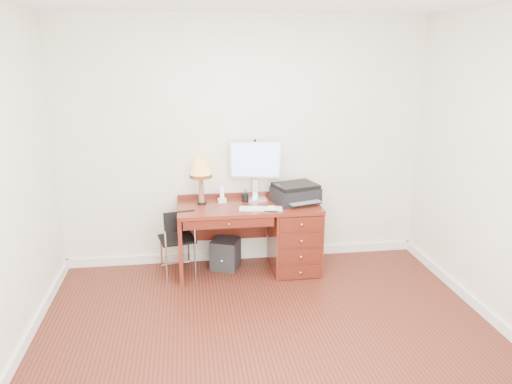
{
  "coord_description": "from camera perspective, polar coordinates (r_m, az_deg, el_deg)",
  "views": [
    {
      "loc": [
        -0.63,
        -3.6,
        2.33
      ],
      "look_at": [
        0.05,
        1.2,
        0.95
      ],
      "focal_mm": 35.0,
      "sensor_mm": 36.0,
      "label": 1
    }
  ],
  "objects": [
    {
      "name": "monitor",
      "position": [
        5.41,
        -0.17,
        3.32
      ],
      "size": [
        0.55,
        0.22,
        0.64
      ],
      "rotation": [
        0.0,
        0.0,
        -0.18
      ],
      "color": "silver",
      "rests_on": "desk"
    },
    {
      "name": "pen_cup",
      "position": [
        5.38,
        -1.22,
        -0.65
      ],
      "size": [
        0.07,
        0.07,
        0.09
      ],
      "primitive_type": "cylinder",
      "color": "black",
      "rests_on": "desk"
    },
    {
      "name": "leg_lamp",
      "position": [
        5.27,
        -6.34,
        2.4
      ],
      "size": [
        0.24,
        0.24,
        0.49
      ],
      "color": "black",
      "rests_on": "desk"
    },
    {
      "name": "chair",
      "position": [
        5.31,
        -9.04,
        -4.94
      ],
      "size": [
        0.42,
        0.42,
        0.76
      ],
      "rotation": [
        0.0,
        0.0,
        0.21
      ],
      "color": "black",
      "rests_on": "ground"
    },
    {
      "name": "printer",
      "position": [
        5.38,
        4.53,
        -0.12
      ],
      "size": [
        0.54,
        0.47,
        0.2
      ],
      "rotation": [
        0.0,
        0.0,
        0.29
      ],
      "color": "black",
      "rests_on": "desk"
    },
    {
      "name": "room_shell",
      "position": [
        4.85,
        0.38,
        -12.13
      ],
      "size": [
        4.0,
        4.0,
        4.0
      ],
      "color": "white",
      "rests_on": "ground"
    },
    {
      "name": "ground",
      "position": [
        4.34,
        1.65,
        -16.58
      ],
      "size": [
        4.0,
        4.0,
        0.0
      ],
      "primitive_type": "plane",
      "color": "#3D160E",
      "rests_on": "ground"
    },
    {
      "name": "phone",
      "position": [
        5.38,
        -3.91,
        -0.61
      ],
      "size": [
        0.09,
        0.09,
        0.18
      ],
      "rotation": [
        0.0,
        0.0,
        0.02
      ],
      "color": "white",
      "rests_on": "desk"
    },
    {
      "name": "equipment_box",
      "position": [
        5.56,
        -3.5,
        -7.06
      ],
      "size": [
        0.37,
        0.37,
        0.33
      ],
      "primitive_type": "cube",
      "rotation": [
        0.0,
        0.0,
        -0.37
      ],
      "color": "black",
      "rests_on": "ground"
    },
    {
      "name": "keyboard",
      "position": [
        5.13,
        0.56,
        -1.91
      ],
      "size": [
        0.46,
        0.2,
        0.02
      ],
      "primitive_type": "cube",
      "rotation": [
        0.0,
        0.0,
        -0.17
      ],
      "color": "white",
      "rests_on": "desk"
    },
    {
      "name": "mouse_pad",
      "position": [
        5.14,
        1.75,
        -1.87
      ],
      "size": [
        0.2,
        0.2,
        0.04
      ],
      "color": "black",
      "rests_on": "desk"
    },
    {
      "name": "desk",
      "position": [
        5.45,
        2.55,
        -4.72
      ],
      "size": [
        1.5,
        0.67,
        0.75
      ],
      "color": "maroon",
      "rests_on": "ground"
    }
  ]
}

